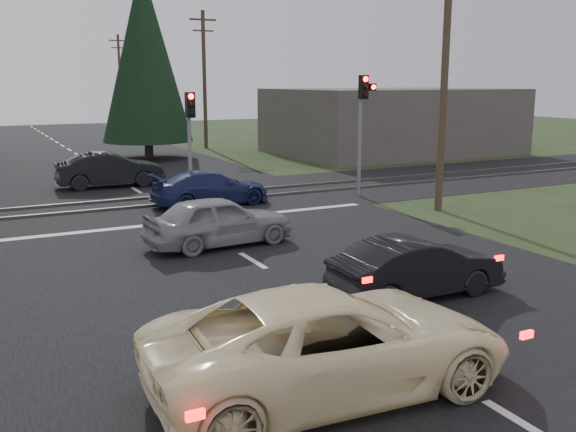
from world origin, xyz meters
TOP-DOWN VIEW (x-y plane):
  - ground at (0.00, 0.00)m, footprint 120.00×120.00m
  - road at (0.00, 10.00)m, footprint 14.00×100.00m
  - rail_corridor at (0.00, 12.00)m, footprint 120.00×8.00m
  - stop_line at (0.00, 8.20)m, footprint 13.00×0.35m
  - rail_near at (0.00, 11.20)m, footprint 120.00×0.12m
  - rail_far at (0.00, 12.80)m, footprint 120.00×0.12m
  - traffic_signal_right at (7.55, 9.47)m, footprint 0.68×0.48m
  - traffic_signal_center at (1.00, 10.68)m, footprint 0.32×0.48m
  - utility_pole_near at (8.50, 6.00)m, footprint 1.80×0.26m
  - utility_pole_mid at (8.50, 30.00)m, footprint 1.80×0.26m
  - utility_pole_far at (8.50, 55.00)m, footprint 1.80×0.26m
  - conifer_tree at (3.50, 26.00)m, footprint 5.20×5.20m
  - building_right at (18.00, 22.00)m, footprint 14.00×10.00m
  - cream_coupe at (-1.80, -3.88)m, footprint 5.60×2.82m
  - dark_hatchback at (1.99, -1.06)m, footprint 3.82×1.35m
  - silver_car at (-0.20, 4.84)m, footprint 4.23×1.97m
  - blue_sedan at (1.66, 10.56)m, footprint 4.40×1.89m
  - dark_car_far at (-0.75, 16.44)m, footprint 4.55×1.75m

SIDE VIEW (x-z plane):
  - ground at x=0.00m, z-range 0.00..0.00m
  - road at x=0.00m, z-range 0.00..0.01m
  - rail_corridor at x=0.00m, z-range 0.00..0.01m
  - stop_line at x=0.00m, z-range 0.01..0.01m
  - rail_near at x=0.00m, z-range 0.00..0.10m
  - rail_far at x=0.00m, z-range 0.00..0.10m
  - dark_hatchback at x=1.99m, z-range 0.00..1.26m
  - blue_sedan at x=1.66m, z-range 0.00..1.26m
  - silver_car at x=-0.20m, z-range 0.00..1.40m
  - dark_car_far at x=-0.75m, z-range 0.00..1.48m
  - cream_coupe at x=-1.80m, z-range 0.00..1.52m
  - building_right at x=18.00m, z-range 0.00..4.00m
  - traffic_signal_center at x=1.00m, z-range 0.76..4.86m
  - traffic_signal_right at x=7.55m, z-range 0.96..5.66m
  - utility_pole_near at x=8.50m, z-range 0.23..9.23m
  - utility_pole_mid at x=8.50m, z-range 0.23..9.23m
  - utility_pole_far at x=8.50m, z-range 0.23..9.23m
  - conifer_tree at x=3.50m, z-range 0.49..11.49m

